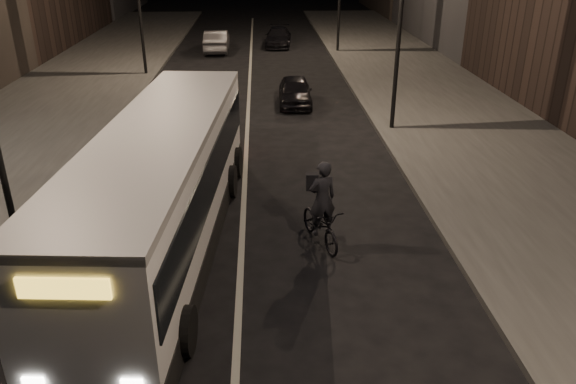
{
  "coord_description": "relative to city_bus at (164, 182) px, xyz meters",
  "views": [
    {
      "loc": [
        0.53,
        -8.57,
        6.93
      ],
      "look_at": [
        1.13,
        3.27,
        1.5
      ],
      "focal_mm": 35.0,
      "sensor_mm": 36.0,
      "label": 1
    }
  ],
  "objects": [
    {
      "name": "ground",
      "position": [
        1.78,
        -3.63,
        -1.65
      ],
      "size": [
        180.0,
        180.0,
        0.0
      ],
      "primitive_type": "plane",
      "color": "black",
      "rests_on": "ground"
    },
    {
      "name": "sidewalk_right",
      "position": [
        10.28,
        10.37,
        -1.57
      ],
      "size": [
        7.0,
        70.0,
        0.16
      ],
      "primitive_type": "cube",
      "color": "#363734",
      "rests_on": "ground"
    },
    {
      "name": "sidewalk_left",
      "position": [
        -6.72,
        10.37,
        -1.57
      ],
      "size": [
        7.0,
        70.0,
        0.16
      ],
      "primitive_type": "cube",
      "color": "#363734",
      "rests_on": "ground"
    },
    {
      "name": "city_bus",
      "position": [
        0.0,
        0.0,
        0.0
      ],
      "size": [
        3.32,
        11.39,
        3.03
      ],
      "rotation": [
        0.0,
        0.0,
        -0.08
      ],
      "color": "silver",
      "rests_on": "ground"
    },
    {
      "name": "cyclist_on_bicycle",
      "position": [
        3.72,
        -0.22,
        -0.9
      ],
      "size": [
        1.27,
        2.06,
        2.24
      ],
      "rotation": [
        0.0,
        0.0,
        0.33
      ],
      "color": "black",
      "rests_on": "ground"
    },
    {
      "name": "car_near",
      "position": [
        3.87,
        12.35,
        -1.04
      ],
      "size": [
        1.53,
        3.6,
        1.22
      ],
      "primitive_type": "imported",
      "rotation": [
        0.0,
        0.0,
        -0.03
      ],
      "color": "black",
      "rests_on": "ground"
    },
    {
      "name": "car_mid",
      "position": [
        -0.43,
        25.13,
        -0.95
      ],
      "size": [
        1.5,
        4.24,
        1.39
      ],
      "primitive_type": "imported",
      "rotation": [
        0.0,
        0.0,
        3.15
      ],
      "color": "#404042",
      "rests_on": "ground"
    },
    {
      "name": "car_far",
      "position": [
        3.63,
        27.01,
        -1.05
      ],
      "size": [
        2.03,
        4.3,
        1.21
      ],
      "primitive_type": "imported",
      "rotation": [
        0.0,
        0.0,
        -0.08
      ],
      "color": "black",
      "rests_on": "ground"
    }
  ]
}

